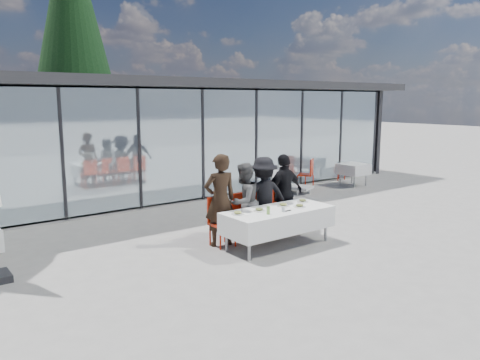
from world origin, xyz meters
The scene contains 24 objects.
ground centered at (0.00, 0.00, 0.00)m, with size 90.00×90.00×0.00m, color gray.
pavilion centered at (2.00, 8.16, 2.15)m, with size 14.80×8.80×3.44m.
dining_table centered at (-0.09, -0.45, 0.54)m, with size 2.26×0.96×0.75m.
diner_a centered at (-0.96, 0.29, 0.92)m, with size 0.67×0.67×1.84m, color black.
diner_chair_a centered at (-0.96, 0.30, 0.54)m, with size 0.44×0.44×0.97m.
diner_b centered at (-0.38, 0.29, 0.81)m, with size 0.78×0.78×1.61m, color #555555.
diner_chair_b centered at (-0.38, 0.30, 0.54)m, with size 0.44×0.44×0.97m.
diner_c centered at (0.15, 0.29, 0.85)m, with size 1.09×1.09×1.69m, color black.
diner_chair_c centered at (0.15, 0.30, 0.54)m, with size 0.44×0.44×0.97m.
diner_d centered at (0.75, 0.29, 0.86)m, with size 1.00×1.00×1.71m, color black.
diner_chair_d centered at (0.75, 0.30, 0.54)m, with size 0.44×0.44×0.97m.
plate_a centered at (-0.98, -0.31, 0.78)m, with size 0.25×0.25×0.07m.
plate_b centered at (-0.49, -0.35, 0.78)m, with size 0.25×0.25×0.07m.
plate_c centered at (0.16, -0.32, 0.78)m, with size 0.25×0.25×0.07m.
plate_d centered at (0.75, -0.28, 0.78)m, with size 0.25×0.25×0.07m.
plate_extra centered at (0.37, -0.57, 0.78)m, with size 0.25×0.25×0.07m.
juice_bottle centered at (-0.52, -0.65, 0.82)m, with size 0.06×0.06×0.15m, color #86BF4F.
drinking_glasses centered at (-0.16, -0.68, 0.80)m, with size 0.07×0.07×0.10m.
folded_eyeglasses centered at (-0.04, -0.68, 0.76)m, with size 0.14×0.03×0.01m, color black.
spare_table_right centered at (6.37, 2.97, 0.55)m, with size 0.86×0.86×0.74m.
spare_chair_a centered at (6.84, 4.17, 0.54)m, with size 0.54×0.54×0.97m.
spare_chair_b centered at (4.78, 3.52, 0.54)m, with size 0.61×0.61×0.97m.
lounger centered at (3.85, 3.55, 0.26)m, with size 1.04×1.46×0.72m.
conifer_tree centered at (0.50, 13.00, 5.99)m, with size 4.00×4.00×10.50m.
Camera 1 is at (-6.10, -7.13, 2.88)m, focal length 35.00 mm.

